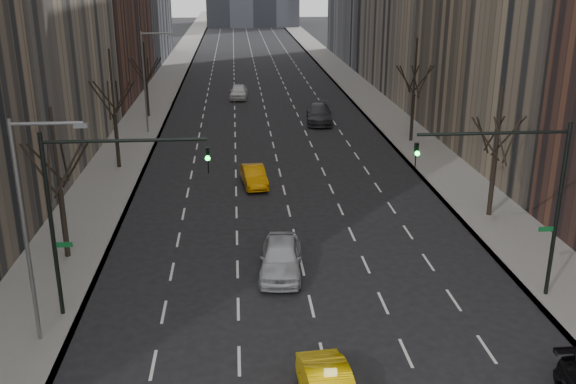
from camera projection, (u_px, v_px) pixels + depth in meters
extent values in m
cube|color=slate|center=(164.00, 86.00, 82.19)|extent=(4.50, 320.00, 0.15)
cube|color=slate|center=(353.00, 84.00, 84.10)|extent=(4.50, 320.00, 0.15)
cylinder|color=black|center=(64.00, 224.00, 32.63)|extent=(0.28, 0.28, 3.57)
cylinder|color=black|center=(55.00, 150.00, 31.35)|extent=(0.16, 0.16, 4.25)
cylinder|color=black|center=(64.00, 162.00, 32.45)|extent=(0.42, 1.80, 2.52)
cylinder|color=black|center=(75.00, 165.00, 31.98)|extent=(1.74, 0.72, 2.52)
cylinder|color=black|center=(68.00, 170.00, 31.17)|extent=(1.46, 1.25, 2.52)
cylinder|color=black|center=(49.00, 172.00, 30.83)|extent=(0.42, 1.80, 2.52)
cylinder|color=black|center=(39.00, 169.00, 31.30)|extent=(1.74, 0.72, 2.52)
cylinder|color=black|center=(47.00, 164.00, 32.11)|extent=(1.46, 1.25, 2.52)
cylinder|color=black|center=(117.00, 141.00, 47.63)|extent=(0.28, 0.28, 3.99)
cylinder|color=black|center=(112.00, 82.00, 46.20)|extent=(0.16, 0.16, 4.75)
cylinder|color=black|center=(117.00, 96.00, 47.39)|extent=(0.42, 1.80, 2.52)
cylinder|color=black|center=(125.00, 97.00, 46.92)|extent=(1.74, 0.72, 2.52)
cylinder|color=black|center=(121.00, 99.00, 46.11)|extent=(1.46, 1.25, 2.52)
cylinder|color=black|center=(109.00, 100.00, 45.77)|extent=(0.42, 1.80, 2.52)
cylinder|color=black|center=(101.00, 99.00, 46.24)|extent=(1.74, 0.72, 2.52)
cylinder|color=black|center=(105.00, 97.00, 47.05)|extent=(1.46, 1.25, 2.52)
cylinder|color=black|center=(147.00, 99.00, 64.69)|extent=(0.28, 0.28, 3.36)
cylinder|color=black|center=(145.00, 63.00, 63.48)|extent=(0.16, 0.16, 4.00)
cylinder|color=black|center=(148.00, 69.00, 64.55)|extent=(0.42, 1.80, 2.52)
cylinder|color=black|center=(154.00, 70.00, 64.08)|extent=(1.74, 0.72, 2.52)
cylinder|color=black|center=(151.00, 71.00, 63.27)|extent=(1.46, 1.25, 2.52)
cylinder|color=black|center=(143.00, 72.00, 62.93)|extent=(0.42, 1.80, 2.52)
cylinder|color=black|center=(137.00, 71.00, 63.40)|extent=(1.74, 0.72, 2.52)
cylinder|color=black|center=(139.00, 70.00, 64.21)|extent=(1.46, 1.25, 2.52)
cylinder|color=black|center=(492.00, 187.00, 38.26)|extent=(0.28, 0.28, 3.57)
cylinder|color=black|center=(499.00, 122.00, 36.98)|extent=(0.16, 0.16, 4.25)
cylinder|color=black|center=(494.00, 134.00, 38.09)|extent=(0.42, 1.80, 2.52)
cylinder|color=black|center=(508.00, 136.00, 37.62)|extent=(1.74, 0.72, 2.52)
cylinder|color=black|center=(512.00, 140.00, 36.81)|extent=(1.46, 1.25, 2.52)
cylinder|color=black|center=(500.00, 141.00, 36.47)|extent=(0.42, 1.80, 2.52)
cylinder|color=black|center=(485.00, 139.00, 36.94)|extent=(1.74, 0.72, 2.52)
cylinder|color=black|center=(483.00, 135.00, 37.75)|extent=(1.46, 1.25, 2.52)
cylinder|color=black|center=(412.00, 118.00, 55.15)|extent=(0.28, 0.28, 3.99)
cylinder|color=black|center=(415.00, 67.00, 53.72)|extent=(0.16, 0.16, 4.75)
cylinder|color=black|center=(414.00, 79.00, 54.90)|extent=(0.42, 1.80, 2.52)
cylinder|color=black|center=(423.00, 80.00, 54.43)|extent=(1.74, 0.72, 2.52)
cylinder|color=black|center=(424.00, 81.00, 53.62)|extent=(1.46, 1.25, 2.52)
cylinder|color=black|center=(416.00, 82.00, 53.28)|extent=(0.42, 1.80, 2.52)
cylinder|color=black|center=(406.00, 81.00, 53.75)|extent=(1.74, 0.72, 2.52)
cylinder|color=black|center=(405.00, 79.00, 54.56)|extent=(1.46, 1.25, 2.52)
cylinder|color=black|center=(52.00, 227.00, 26.35)|extent=(0.18, 0.18, 8.00)
cylinder|color=black|center=(125.00, 141.00, 25.42)|extent=(6.50, 0.14, 0.14)
imported|color=black|center=(208.00, 161.00, 25.97)|extent=(0.18, 0.22, 1.10)
sphere|color=#0CFF33|center=(208.00, 158.00, 25.75)|extent=(0.20, 0.20, 0.20)
cube|color=#0C5926|center=(64.00, 245.00, 26.64)|extent=(0.70, 0.04, 0.22)
cylinder|color=black|center=(558.00, 212.00, 28.03)|extent=(0.18, 0.18, 8.00)
cylinder|color=black|center=(494.00, 133.00, 26.60)|extent=(6.50, 0.14, 0.14)
imported|color=black|center=(416.00, 156.00, 26.64)|extent=(0.18, 0.22, 1.10)
sphere|color=#0CFF33|center=(417.00, 153.00, 26.42)|extent=(0.20, 0.20, 0.20)
cube|color=#0C5926|center=(546.00, 229.00, 28.26)|extent=(0.70, 0.04, 0.22)
cylinder|color=slate|center=(25.00, 235.00, 24.27)|extent=(0.16, 0.16, 9.00)
cylinder|color=slate|center=(47.00, 123.00, 22.96)|extent=(2.60, 0.14, 0.14)
cube|color=slate|center=(81.00, 126.00, 23.09)|extent=(0.50, 0.22, 0.15)
cylinder|color=slate|center=(144.00, 83.00, 57.23)|extent=(0.16, 0.16, 9.00)
cylinder|color=slate|center=(156.00, 33.00, 55.93)|extent=(2.60, 0.14, 0.14)
cube|color=slate|center=(170.00, 34.00, 56.05)|extent=(0.50, 0.22, 0.15)
imported|color=#ADAFB5|center=(281.00, 257.00, 31.37)|extent=(2.51, 5.17, 1.70)
imported|color=orange|center=(254.00, 176.00, 44.30)|extent=(1.95, 4.35, 1.39)
imported|color=#302F34|center=(319.00, 114.00, 62.65)|extent=(2.96, 6.21, 1.75)
imported|color=white|center=(239.00, 92.00, 74.46)|extent=(2.21, 4.93, 1.65)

